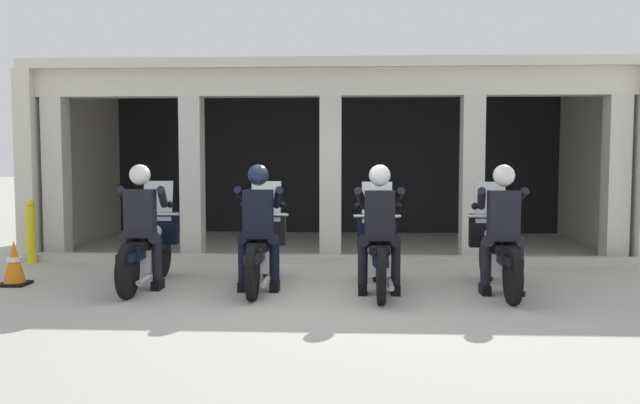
{
  "coord_description": "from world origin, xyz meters",
  "views": [
    {
      "loc": [
        0.4,
        -8.1,
        1.69
      ],
      "look_at": [
        0.0,
        0.32,
        1.09
      ],
      "focal_mm": 36.57,
      "sensor_mm": 36.0,
      "label": 1
    }
  ],
  "objects": [
    {
      "name": "bollard_kerbside",
      "position": [
        -4.63,
        1.86,
        0.5
      ],
      "size": [
        0.14,
        0.14,
        1.01
      ],
      "color": "yellow",
      "rests_on": "ground"
    },
    {
      "name": "police_officer_far_right",
      "position": [
        2.24,
        -0.15,
        0.94
      ],
      "size": [
        0.63,
        0.61,
        1.58
      ],
      "rotation": [
        0.0,
        0.0,
        0.21
      ],
      "color": "black",
      "rests_on": "ground"
    },
    {
      "name": "motorcycle_center_right",
      "position": [
        0.75,
        0.08,
        0.5
      ],
      "size": [
        0.62,
        2.04,
        1.35
      ],
      "rotation": [
        0.0,
        0.0,
        0.19
      ],
      "color": "black",
      "rests_on": "ground"
    },
    {
      "name": "motorcycle_center_left",
      "position": [
        -0.75,
        0.21,
        0.5
      ],
      "size": [
        0.62,
        2.04,
        1.35
      ],
      "rotation": [
        0.0,
        0.0,
        0.22
      ],
      "color": "black",
      "rests_on": "ground"
    },
    {
      "name": "motorcycle_far_right",
      "position": [
        2.24,
        0.13,
        0.5
      ],
      "size": [
        0.62,
        2.04,
        1.35
      ],
      "rotation": [
        0.0,
        0.0,
        0.21
      ],
      "color": "black",
      "rests_on": "ground"
    },
    {
      "name": "kerb_strip",
      "position": [
        0.07,
        2.09,
        0.06
      ],
      "size": [
        9.79,
        0.24,
        0.12
      ],
      "primitive_type": "cube",
      "color": "#B7B5AD",
      "rests_on": "ground"
    },
    {
      "name": "ground_plane",
      "position": [
        0.0,
        3.0,
        0.0
      ],
      "size": [
        80.0,
        80.0,
        0.0
      ],
      "primitive_type": "plane",
      "color": "#A8A59E"
    },
    {
      "name": "traffic_cone_flank",
      "position": [
        -3.99,
        0.12,
        0.29
      ],
      "size": [
        0.34,
        0.34,
        0.59
      ],
      "color": "black",
      "rests_on": "ground"
    },
    {
      "name": "police_officer_center_right",
      "position": [
        0.75,
        -0.2,
        0.94
      ],
      "size": [
        0.63,
        0.61,
        1.58
      ],
      "rotation": [
        0.0,
        0.0,
        0.19
      ],
      "color": "black",
      "rests_on": "ground"
    },
    {
      "name": "station_building",
      "position": [
        0.07,
        4.76,
        2.06
      ],
      "size": [
        10.29,
        4.35,
        3.26
      ],
      "color": "black",
      "rests_on": "ground"
    },
    {
      "name": "police_officer_far_left",
      "position": [
        -2.24,
        -0.05,
        0.94
      ],
      "size": [
        0.63,
        0.61,
        1.58
      ],
      "rotation": [
        0.0,
        0.0,
        0.13
      ],
      "color": "black",
      "rests_on": "ground"
    },
    {
      "name": "motorcycle_far_left",
      "position": [
        -2.24,
        0.23,
        0.5
      ],
      "size": [
        0.62,
        2.04,
        1.35
      ],
      "rotation": [
        0.0,
        0.0,
        0.13
      ],
      "color": "black",
      "rests_on": "ground"
    },
    {
      "name": "police_officer_center_left",
      "position": [
        -0.75,
        -0.08,
        0.94
      ],
      "size": [
        0.63,
        0.61,
        1.58
      ],
      "rotation": [
        0.0,
        0.0,
        0.22
      ],
      "color": "black",
      "rests_on": "ground"
    }
  ]
}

